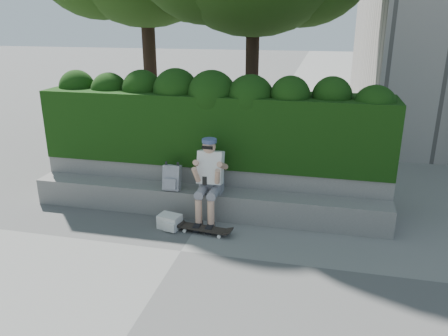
% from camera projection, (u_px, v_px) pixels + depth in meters
% --- Properties ---
extents(ground, '(80.00, 80.00, 0.00)m').
position_uv_depth(ground, '(181.00, 251.00, 6.23)').
color(ground, slate).
rests_on(ground, ground).
extents(bench_ledge, '(6.00, 0.45, 0.45)m').
position_uv_depth(bench_ledge, '(204.00, 202.00, 7.31)').
color(bench_ledge, gray).
rests_on(bench_ledge, ground).
extents(planter_wall, '(6.00, 0.50, 0.75)m').
position_uv_depth(planter_wall, '(211.00, 184.00, 7.69)').
color(planter_wall, gray).
rests_on(planter_wall, ground).
extents(hedge, '(6.00, 1.00, 1.20)m').
position_uv_depth(hedge, '(214.00, 127.00, 7.58)').
color(hedge, black).
rests_on(hedge, planter_wall).
extents(person, '(0.40, 0.76, 1.38)m').
position_uv_depth(person, '(210.00, 177.00, 6.93)').
color(person, gray).
rests_on(person, ground).
extents(skateboard, '(0.83, 0.29, 0.09)m').
position_uv_depth(skateboard, '(204.00, 229.00, 6.73)').
color(skateboard, black).
rests_on(skateboard, ground).
extents(backpack_plaid, '(0.28, 0.15, 0.42)m').
position_uv_depth(backpack_plaid, '(172.00, 178.00, 7.18)').
color(backpack_plaid, '#B3B3B8').
rests_on(backpack_plaid, bench_ledge).
extents(backpack_ground, '(0.38, 0.31, 0.22)m').
position_uv_depth(backpack_ground, '(170.00, 221.00, 6.88)').
color(backpack_ground, white).
rests_on(backpack_ground, ground).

